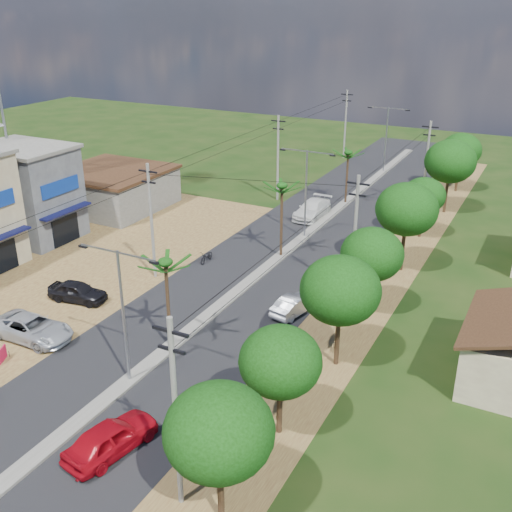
{
  "coord_description": "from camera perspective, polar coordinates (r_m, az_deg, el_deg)",
  "views": [
    {
      "loc": [
        19.27,
        -21.78,
        19.8
      ],
      "look_at": [
        1.28,
        13.01,
        3.0
      ],
      "focal_mm": 42.0,
      "sensor_mm": 36.0,
      "label": 1
    }
  ],
  "objects": [
    {
      "name": "shophouse_grey",
      "position": [
        56.8,
        -20.94,
        5.69
      ],
      "size": [
        9.0,
        6.4,
        8.3
      ],
      "color": "#47494E",
      "rests_on": "ground"
    },
    {
      "name": "streetlight_far",
      "position": [
        75.83,
        12.31,
        11.27
      ],
      "size": [
        5.1,
        0.18,
        8.0
      ],
      "color": "gray",
      "rests_on": "ground"
    },
    {
      "name": "utility_pole_e_b",
      "position": [
        42.34,
        9.39,
        2.08
      ],
      "size": [
        1.6,
        0.24,
        9.0
      ],
      "color": "#605E56",
      "rests_on": "ground"
    },
    {
      "name": "streetlight_near",
      "position": [
        32.73,
        -12.59,
        -4.7
      ],
      "size": [
        5.1,
        0.18,
        8.0
      ],
      "color": "gray",
      "rests_on": "ground"
    },
    {
      "name": "tree_east_d",
      "position": [
        40.21,
        11.0,
        0.15
      ],
      "size": [
        4.2,
        4.2,
        6.13
      ],
      "color": "black",
      "rests_on": "ground"
    },
    {
      "name": "utility_pole_w_b",
      "position": [
        45.36,
        -9.94,
        3.49
      ],
      "size": [
        1.6,
        0.24,
        9.0
      ],
      "color": "#605E56",
      "rests_on": "ground"
    },
    {
      "name": "utility_pole_w_d",
      "position": [
        82.54,
        8.52,
        12.47
      ],
      "size": [
        1.6,
        0.24,
        9.0
      ],
      "color": "#605E56",
      "rests_on": "ground"
    },
    {
      "name": "dirt_shoulder_east",
      "position": [
        43.13,
        9.81,
        -4.46
      ],
      "size": [
        5.0,
        90.0,
        0.03
      ],
      "primitive_type": "cube",
      "color": "brown",
      "rests_on": "ground"
    },
    {
      "name": "tree_east_f",
      "position": [
        55.1,
        15.7,
        5.55
      ],
      "size": [
        3.8,
        3.8,
        5.52
      ],
      "color": "black",
      "rests_on": "ground"
    },
    {
      "name": "ground",
      "position": [
        35.18,
        -11.91,
        -11.61
      ],
      "size": [
        160.0,
        160.0,
        0.0
      ],
      "primitive_type": "plane",
      "color": "black",
      "rests_on": "ground"
    },
    {
      "name": "moto_rider_west_a",
      "position": [
        49.0,
        -4.72,
        -0.07
      ],
      "size": [
        0.76,
        1.91,
        0.98
      ],
      "primitive_type": "imported",
      "rotation": [
        0.0,
        0.0,
        0.06
      ],
      "color": "black",
      "rests_on": "ground"
    },
    {
      "name": "tree_east_e",
      "position": [
        47.19,
        14.17,
        4.33
      ],
      "size": [
        4.8,
        4.8,
        7.14
      ],
      "color": "black",
      "rests_on": "ground"
    },
    {
      "name": "moto_rider_east",
      "position": [
        31.82,
        -6.77,
        -14.4
      ],
      "size": [
        0.66,
        1.78,
        0.93
      ],
      "primitive_type": "imported",
      "rotation": [
        0.0,
        0.0,
        3.17
      ],
      "color": "black",
      "rests_on": "ground"
    },
    {
      "name": "dirt_lot_west",
      "position": [
        49.53,
        -19.79,
        -1.79
      ],
      "size": [
        18.0,
        46.0,
        0.04
      ],
      "primitive_type": "cube",
      "color": "brown",
      "rests_on": "ground"
    },
    {
      "name": "tree_east_b",
      "position": [
        28.64,
        2.34,
        -10.02
      ],
      "size": [
        4.0,
        4.0,
        5.83
      ],
      "color": "black",
      "rests_on": "ground"
    },
    {
      "name": "tree_east_c",
      "position": [
        33.81,
        8.04,
        -3.25
      ],
      "size": [
        4.6,
        4.6,
        6.83
      ],
      "color": "black",
      "rests_on": "ground"
    },
    {
      "name": "low_shed",
      "position": [
        63.53,
        -13.5,
        6.26
      ],
      "size": [
        10.4,
        10.4,
        3.95
      ],
      "color": "#605E56",
      "rests_on": "ground"
    },
    {
      "name": "utility_pole_e_c",
      "position": [
        62.76,
        15.9,
        8.47
      ],
      "size": [
        1.6,
        0.24,
        9.0
      ],
      "color": "#605E56",
      "rests_on": "ground"
    },
    {
      "name": "tree_east_g",
      "position": [
        62.26,
        18.03,
        8.56
      ],
      "size": [
        5.0,
        5.0,
        7.38
      ],
      "color": "black",
      "rests_on": "ground"
    },
    {
      "name": "palm_median_mid",
      "position": [
        48.07,
        2.49,
        6.38
      ],
      "size": [
        2.0,
        2.0,
        6.55
      ],
      "color": "black",
      "rests_on": "ground"
    },
    {
      "name": "utility_pole_e_a",
      "position": [
        24.78,
        -7.68,
        -14.41
      ],
      "size": [
        1.6,
        0.24,
        9.0
      ],
      "color": "#605E56",
      "rests_on": "ground"
    },
    {
      "name": "median",
      "position": [
        48.4,
        1.37,
        -0.82
      ],
      "size": [
        1.0,
        90.0,
        0.18
      ],
      "primitive_type": "cube",
      "color": "#605E56",
      "rests_on": "ground"
    },
    {
      "name": "palm_median_far",
      "position": [
        62.62,
        8.78,
        9.52
      ],
      "size": [
        2.0,
        2.0,
        5.85
      ],
      "color": "black",
      "rests_on": "ground"
    },
    {
      "name": "car_red_near",
      "position": [
        30.21,
        -13.64,
        -16.5
      ],
      "size": [
        2.79,
        5.08,
        1.64
      ],
      "primitive_type": "imported",
      "rotation": [
        0.0,
        0.0,
        2.96
      ],
      "color": "#9F0813",
      "rests_on": "ground"
    },
    {
      "name": "roadside_sign",
      "position": [
        38.94,
        -23.03,
        -8.67
      ],
      "size": [
        0.51,
        1.02,
        0.89
      ],
      "rotation": [
        0.0,
        0.0,
        0.43
      ],
      "color": "#BE1139",
      "rests_on": "ground"
    },
    {
      "name": "tree_east_a",
      "position": [
        24.06,
        -3.55,
        -16.35
      ],
      "size": [
        4.4,
        4.4,
        6.37
      ],
      "color": "black",
      "rests_on": "ground"
    },
    {
      "name": "utility_pole_w_c",
      "position": [
        63.47,
        2.1,
        9.49
      ],
      "size": [
        1.6,
        0.24,
        9.0
      ],
      "color": "#605E56",
      "rests_on": "ground"
    },
    {
      "name": "car_parked_silver",
      "position": [
        40.44,
        -20.54,
        -6.5
      ],
      "size": [
        5.52,
        2.61,
        1.52
      ],
      "primitive_type": "imported",
      "rotation": [
        0.0,
        0.0,
        1.59
      ],
      "color": "#ACAFB4",
      "rests_on": "ground"
    },
    {
      "name": "streetlight_mid",
      "position": [
        52.78,
        4.79,
        6.61
      ],
      "size": [
        5.1,
        0.18,
        8.0
      ],
      "color": "gray",
      "rests_on": "ground"
    },
    {
      "name": "moto_rider_west_b",
      "position": [
        61.38,
        6.46,
        4.75
      ],
      "size": [
        1.01,
        1.78,
        1.03
      ],
      "primitive_type": "imported",
      "rotation": [
        0.0,
        0.0,
        -0.33
      ],
      "color": "black",
      "rests_on": "ground"
    },
    {
      "name": "tree_east_h",
      "position": [
        70.14,
        18.94,
        9.49
      ],
      "size": [
        4.4,
        4.4,
        6.52
      ],
      "color": "black",
      "rests_on": "ground"
    },
    {
      "name": "car_silver_mid",
      "position": [
        40.98,
        3.68,
        -4.69
      ],
      "size": [
        2.15,
        4.18,
        1.31
      ],
      "primitive_type": "imported",
      "rotation": [
        0.0,
        0.0,
        2.94
      ],
      "color": "#ACAFB4",
      "rests_on": "ground"
    },
    {
      "name": "car_white_far",
      "position": [
        59.31,
        5.37,
        4.45
      ],
      "size": [
        2.39,
        5.68,
        1.64
      ],
      "primitive_type": "imported",
      "rotation": [
        0.0,
        0.0,
        -0.02
      ],
      "color": "silver",
      "rests_on": "ground"
    },
    {
      "name": "car_parked_dark",
      "position": [
        44.36,
        -16.62,
        -3.3
      ],
      "size": [
        4.48,
        2.35,
        1.45
      ],
      "primitive_type": "imported",
      "rotation": [
        0.0,
        0.0,
        1.73
      ],
      "color": "black",
      "rests_on": "ground"
    },
    {
      "name": "road",
      "position": [
        46.0,
        -0.27,
        -2.25
      ],
      "size": [
        12.0,
        110.0,
        0.04
      ],
      "primitive_type": "cube",
      "color": "black",
      "rests_on": "ground"
    },
    {
      "name": "palm_median_near",
      "position": [
        35.21,
        -8.62,
        -0.96
      ],
      "size": [
        2.0,
        2.0,
        6.15
      ],
      "color": "black",
      "rests_on": "ground"
    }
  ]
}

